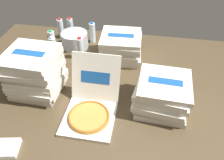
# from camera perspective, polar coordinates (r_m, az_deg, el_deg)

# --- Properties ---
(ground_plane) EXTENTS (3.20, 2.40, 0.02)m
(ground_plane) POSITION_cam_1_polar(r_m,az_deg,el_deg) (1.98, 1.07, -5.33)
(ground_plane) COLOR #4C3D28
(open_pizza_box) EXTENTS (0.41, 0.57, 0.41)m
(open_pizza_box) POSITION_cam_1_polar(r_m,az_deg,el_deg) (1.82, -5.42, -6.46)
(open_pizza_box) COLOR silver
(open_pizza_box) RESTS_ON ground_plane
(pizza_stack_left_far) EXTENTS (0.46, 0.46, 0.28)m
(pizza_stack_left_far) POSITION_cam_1_polar(r_m,az_deg,el_deg) (2.40, 2.34, 8.56)
(pizza_stack_left_far) COLOR silver
(pizza_stack_left_far) RESTS_ON ground_plane
(pizza_stack_left_near) EXTENTS (0.44, 0.44, 0.42)m
(pizza_stack_left_near) POSITION_cam_1_polar(r_m,az_deg,el_deg) (2.04, -19.11, 1.86)
(pizza_stack_left_near) COLOR silver
(pizza_stack_left_near) RESTS_ON ground_plane
(pizza_stack_right_far) EXTENTS (0.47, 0.48, 0.28)m
(pizza_stack_right_far) POSITION_cam_1_polar(r_m,az_deg,el_deg) (1.87, 12.73, -3.59)
(pizza_stack_right_far) COLOR silver
(pizza_stack_right_far) RESTS_ON ground_plane
(ice_bucket) EXTENTS (0.30, 0.30, 0.18)m
(ice_bucket) POSITION_cam_1_polar(r_m,az_deg,el_deg) (2.65, -9.56, 10.15)
(ice_bucket) COLOR #B7BABF
(ice_bucket) RESTS_ON ground_plane
(water_bottle_0) EXTENTS (0.07, 0.07, 0.25)m
(water_bottle_0) POSITION_cam_1_polar(r_m,az_deg,el_deg) (2.48, -14.76, 8.01)
(water_bottle_0) COLOR silver
(water_bottle_0) RESTS_ON ground_plane
(water_bottle_1) EXTENTS (0.07, 0.07, 0.25)m
(water_bottle_1) POSITION_cam_1_polar(r_m,az_deg,el_deg) (2.42, -8.11, 8.08)
(water_bottle_1) COLOR white
(water_bottle_1) RESTS_ON ground_plane
(water_bottle_2) EXTENTS (0.07, 0.07, 0.25)m
(water_bottle_2) POSITION_cam_1_polar(r_m,az_deg,el_deg) (2.85, -13.04, 12.75)
(water_bottle_2) COLOR silver
(water_bottle_2) RESTS_ON ground_plane
(water_bottle_3) EXTENTS (0.07, 0.07, 0.25)m
(water_bottle_3) POSITION_cam_1_polar(r_m,az_deg,el_deg) (2.84, -10.59, 13.03)
(water_bottle_3) COLOR silver
(water_bottle_3) RESTS_ON ground_plane
(water_bottle_4) EXTENTS (0.07, 0.07, 0.25)m
(water_bottle_4) POSITION_cam_1_polar(r_m,az_deg,el_deg) (2.61, -15.08, 9.66)
(water_bottle_4) COLOR white
(water_bottle_4) RESTS_ON ground_plane
(water_bottle_5) EXTENTS (0.07, 0.07, 0.25)m
(water_bottle_5) POSITION_cam_1_polar(r_m,az_deg,el_deg) (2.70, -5.07, 12.05)
(water_bottle_5) COLOR white
(water_bottle_5) RESTS_ON ground_plane
(napkin_pile) EXTENTS (0.18, 0.18, 0.04)m
(napkin_pile) POSITION_cam_1_polar(r_m,az_deg,el_deg) (1.81, -25.16, -15.60)
(napkin_pile) COLOR white
(napkin_pile) RESTS_ON ground_plane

